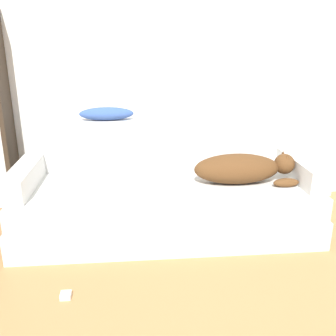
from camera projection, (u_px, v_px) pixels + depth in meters
name	position (u px, v px, depth m)	size (l,w,h in m)	color
wall_back	(188.00, 49.00, 3.18)	(7.39, 0.06, 2.70)	white
couch	(167.00, 206.00, 2.90)	(2.23, 0.90, 0.39)	silver
couch_backrest	(163.00, 144.00, 3.13)	(2.19, 0.15, 0.42)	silver
couch_arm_left	(25.00, 177.00, 2.72)	(0.15, 0.71, 0.17)	silver
couch_arm_right	(300.00, 169.00, 2.90)	(0.15, 0.71, 0.17)	silver
dog	(242.00, 168.00, 2.81)	(0.77, 0.29, 0.23)	#513319
laptop	(158.00, 186.00, 2.76)	(0.35, 0.23, 0.02)	silver
throw_pillow	(106.00, 114.00, 3.01)	(0.44, 0.16, 0.11)	#335199
power_adapter	(66.00, 295.00, 2.15)	(0.06, 0.06, 0.03)	white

